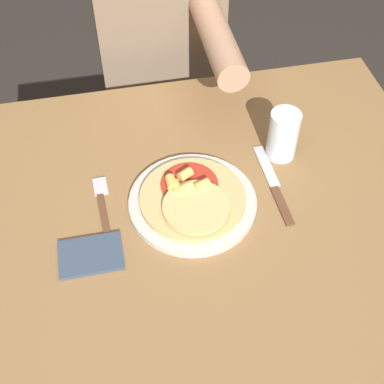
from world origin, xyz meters
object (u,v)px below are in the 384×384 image
object	(u,v)px
plate	(192,203)
pizza	(192,198)
drinking_glass	(283,135)
person_diner	(160,44)
fork	(103,205)
dining_table	(195,245)
knife	(274,185)

from	to	relation	value
plate	pizza	xyz separation A→B (m)	(-0.00, -0.00, 0.02)
drinking_glass	person_diner	distance (m)	0.53
fork	drinking_glass	bearing A→B (deg)	10.05
dining_table	knife	distance (m)	0.21
pizza	knife	bearing A→B (deg)	6.09
dining_table	drinking_glass	size ratio (longest dim) A/B	9.39
dining_table	knife	xyz separation A→B (m)	(0.18, 0.04, 0.12)
drinking_glass	fork	bearing A→B (deg)	-169.95
dining_table	pizza	size ratio (longest dim) A/B	5.00
dining_table	knife	size ratio (longest dim) A/B	4.81
person_diner	drinking_glass	bearing A→B (deg)	-69.22
plate	pizza	size ratio (longest dim) A/B	1.21
fork	knife	distance (m)	0.35
dining_table	plate	xyz separation A→B (m)	(-0.00, 0.02, 0.12)
knife	plate	bearing A→B (deg)	-175.10
pizza	knife	xyz separation A→B (m)	(0.18, 0.02, -0.02)
pizza	drinking_glass	xyz separation A→B (m)	(0.22, 0.11, 0.03)
pizza	person_diner	xyz separation A→B (m)	(0.03, 0.60, -0.05)
plate	knife	size ratio (longest dim) A/B	1.17
dining_table	plate	world-z (taller)	plate
dining_table	pizza	xyz separation A→B (m)	(-0.00, 0.02, 0.14)
plate	drinking_glass	bearing A→B (deg)	25.24
plate	fork	bearing A→B (deg)	169.51
pizza	person_diner	bearing A→B (deg)	86.90
plate	person_diner	bearing A→B (deg)	86.95
dining_table	plate	size ratio (longest dim) A/B	4.12
plate	fork	xyz separation A→B (m)	(-0.18, 0.03, -0.00)
plate	person_diner	xyz separation A→B (m)	(0.03, 0.59, -0.03)
fork	drinking_glass	world-z (taller)	drinking_glass
plate	knife	xyz separation A→B (m)	(0.18, 0.02, -0.00)
dining_table	person_diner	world-z (taller)	person_diner
fork	person_diner	xyz separation A→B (m)	(0.21, 0.56, -0.02)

